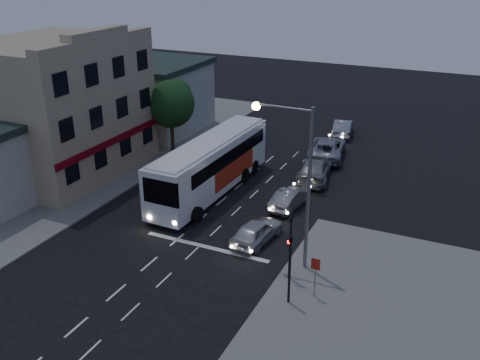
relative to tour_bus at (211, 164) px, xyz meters
The scene contains 16 objects.
ground 9.37m from the tour_bus, 81.55° to the right, with size 120.00×120.00×0.00m, color black.
sidewalk_far 11.89m from the tour_bus, behind, with size 12.00×50.00×0.12m, color slate.
road_markings 6.65m from the tour_bus, 65.30° to the right, with size 8.00×30.55×0.01m.
tour_bus is the anchor object (origin of this frame).
car_suv 7.92m from the tour_bus, 42.11° to the right, with size 1.67×4.16×1.42m, color silver.
car_sedan_a 6.16m from the tour_bus, ahead, with size 1.40×4.01×1.32m, color gray.
car_sedan_b 8.19m from the tour_bus, 42.01° to the left, with size 2.22×5.47×1.59m, color #969697.
car_sedan_c 11.87m from the tour_bus, 62.02° to the left, with size 2.78×6.02×1.67m, color #969DAB.
car_extra 17.65m from the tour_bus, 72.78° to the left, with size 1.59×4.56×1.50m, color #A1A0AA.
traffic_signal_main 12.16m from the tour_bus, 42.67° to the right, with size 0.25×0.35×4.10m.
traffic_signal_side 14.05m from the tour_bus, 46.67° to the right, with size 0.18×0.15×4.10m.
regulatory_sign 14.11m from the tour_bus, 41.02° to the right, with size 0.45×0.12×2.20m.
streetlight 11.60m from the tour_bus, 38.14° to the right, with size 3.32×0.44×9.00m.
main_building 13.01m from the tour_bus, behind, with size 10.12×12.00×11.00m.
low_building_north 16.43m from the tour_bus, 137.92° to the left, with size 9.40×9.40×6.50m.
street_tree 9.42m from the tour_bus, 138.83° to the left, with size 4.00×4.00×6.20m.
Camera 1 is at (15.30, -22.02, 16.01)m, focal length 40.00 mm.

